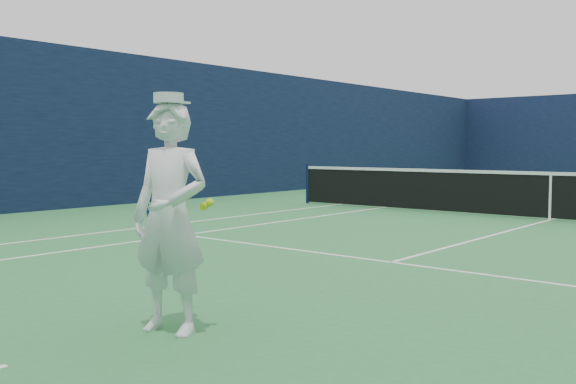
% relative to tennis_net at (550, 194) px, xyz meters
% --- Properties ---
extents(ground, '(80.00, 80.00, 0.00)m').
position_rel_tennis_net_xyz_m(ground, '(0.00, 0.00, -0.55)').
color(ground, '#2B7039').
rests_on(ground, ground).
extents(court_markings, '(11.03, 23.83, 0.01)m').
position_rel_tennis_net_xyz_m(court_markings, '(0.00, 0.00, -0.55)').
color(court_markings, white).
rests_on(court_markings, ground).
extents(windscreen_fence, '(20.12, 36.12, 4.00)m').
position_rel_tennis_net_xyz_m(windscreen_fence, '(0.00, 0.00, 1.45)').
color(windscreen_fence, '#0E1836').
rests_on(windscreen_fence, ground).
extents(tennis_net, '(12.88, 0.09, 1.07)m').
position_rel_tennis_net_xyz_m(tennis_net, '(0.00, 0.00, 0.00)').
color(tennis_net, '#141E4C').
rests_on(tennis_net, ground).
extents(tennis_player, '(0.86, 0.61, 1.95)m').
position_rel_tennis_net_xyz_m(tennis_player, '(0.23, -10.31, 0.40)').
color(tennis_player, white).
rests_on(tennis_player, ground).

